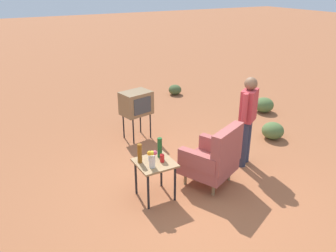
# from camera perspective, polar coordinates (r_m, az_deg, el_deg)

# --- Properties ---
(ground_plane) EXTENTS (60.00, 60.00, 0.00)m
(ground_plane) POSITION_cam_1_polar(r_m,az_deg,el_deg) (5.65, 5.40, -10.66)
(ground_plane) COLOR #A05B38
(armchair) EXTENTS (1.02, 1.03, 1.06)m
(armchair) POSITION_cam_1_polar(r_m,az_deg,el_deg) (5.58, 7.66, -5.24)
(armchair) COLOR #937047
(armchair) RESTS_ON ground
(side_table) EXTENTS (0.56, 0.56, 0.62)m
(side_table) POSITION_cam_1_polar(r_m,az_deg,el_deg) (5.21, -2.20, -6.89)
(side_table) COLOR black
(side_table) RESTS_ON ground
(tv_on_stand) EXTENTS (0.68, 0.55, 1.03)m
(tv_on_stand) POSITION_cam_1_polar(r_m,az_deg,el_deg) (7.10, -5.32, 3.77)
(tv_on_stand) COLOR black
(tv_on_stand) RESTS_ON ground
(person_standing) EXTENTS (0.49, 0.38, 1.64)m
(person_standing) POSITION_cam_1_polar(r_m,az_deg,el_deg) (6.14, 13.13, 1.59)
(person_standing) COLOR #2D3347
(person_standing) RESTS_ON ground
(soda_can_red) EXTENTS (0.07, 0.07, 0.12)m
(soda_can_red) POSITION_cam_1_polar(r_m,az_deg,el_deg) (5.14, -0.98, -5.38)
(soda_can_red) COLOR red
(soda_can_red) RESTS_ON side_table
(soda_can_blue) EXTENTS (0.07, 0.07, 0.12)m
(soda_can_blue) POSITION_cam_1_polar(r_m,az_deg,el_deg) (5.17, -2.89, -5.20)
(soda_can_blue) COLOR blue
(soda_can_blue) RESTS_ON side_table
(bottle_wine_green) EXTENTS (0.07, 0.07, 0.32)m
(bottle_wine_green) POSITION_cam_1_polar(r_m,az_deg,el_deg) (5.22, -1.39, -3.63)
(bottle_wine_green) COLOR #1E5623
(bottle_wine_green) RESTS_ON side_table
(bottle_tall_amber) EXTENTS (0.07, 0.07, 0.30)m
(bottle_tall_amber) POSITION_cam_1_polar(r_m,az_deg,el_deg) (5.10, -4.74, -4.57)
(bottle_tall_amber) COLOR brown
(bottle_tall_amber) RESTS_ON side_table
(flower_vase) EXTENTS (0.15, 0.10, 0.27)m
(flower_vase) POSITION_cam_1_polar(r_m,az_deg,el_deg) (4.96, -2.65, -5.37)
(flower_vase) COLOR silver
(flower_vase) RESTS_ON side_table
(shrub_near) EXTENTS (0.38, 0.38, 0.29)m
(shrub_near) POSITION_cam_1_polar(r_m,az_deg,el_deg) (10.12, 1.17, 6.07)
(shrub_near) COLOR #475B33
(shrub_near) RESTS_ON ground
(shrub_mid) EXTENTS (0.46, 0.46, 0.36)m
(shrub_mid) POSITION_cam_1_polar(r_m,az_deg,el_deg) (7.60, 17.06, -0.74)
(shrub_mid) COLOR #516B38
(shrub_mid) RESTS_ON ground
(shrub_far) EXTENTS (0.48, 0.48, 0.37)m
(shrub_far) POSITION_cam_1_polar(r_m,az_deg,el_deg) (9.08, 15.70, 3.40)
(shrub_far) COLOR #516B38
(shrub_far) RESTS_ON ground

